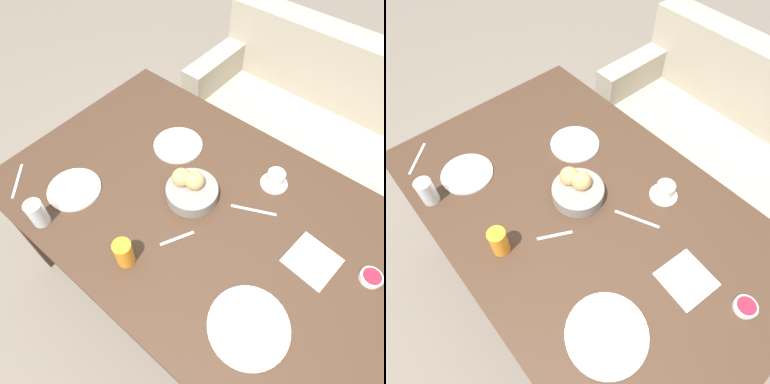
# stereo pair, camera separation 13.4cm
# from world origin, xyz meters

# --- Properties ---
(ground_plane) EXTENTS (10.00, 10.00, 0.00)m
(ground_plane) POSITION_xyz_m (0.00, 0.00, 0.00)
(ground_plane) COLOR #6B6056
(dining_table) EXTENTS (1.59, 1.02, 0.77)m
(dining_table) POSITION_xyz_m (0.00, 0.00, 0.69)
(dining_table) COLOR #3D281C
(dining_table) RESTS_ON ground_plane
(couch) EXTENTS (1.58, 0.70, 0.87)m
(couch) POSITION_xyz_m (0.01, 1.19, 0.31)
(couch) COLOR #9E937F
(couch) RESTS_ON ground_plane
(bread_basket) EXTENTS (0.21, 0.21, 0.12)m
(bread_basket) POSITION_xyz_m (-0.06, 0.02, 0.82)
(bread_basket) COLOR gray
(bread_basket) RESTS_ON dining_table
(plate_near_left) EXTENTS (0.21, 0.21, 0.01)m
(plate_near_left) POSITION_xyz_m (-0.44, -0.26, 0.78)
(plate_near_left) COLOR white
(plate_near_left) RESTS_ON dining_table
(plate_near_right) EXTENTS (0.26, 0.26, 0.01)m
(plate_near_right) POSITION_xyz_m (0.40, -0.25, 0.78)
(plate_near_right) COLOR white
(plate_near_right) RESTS_ON dining_table
(plate_far_center) EXTENTS (0.22, 0.22, 0.01)m
(plate_far_center) POSITION_xyz_m (-0.28, 0.19, 0.78)
(plate_far_center) COLOR white
(plate_far_center) RESTS_ON dining_table
(juice_glass) EXTENTS (0.06, 0.06, 0.11)m
(juice_glass) POSITION_xyz_m (-0.06, -0.34, 0.83)
(juice_glass) COLOR orange
(juice_glass) RESTS_ON dining_table
(water_tumbler) EXTENTS (0.07, 0.07, 0.11)m
(water_tumbler) POSITION_xyz_m (-0.42, -0.44, 0.83)
(water_tumbler) COLOR silver
(water_tumbler) RESTS_ON dining_table
(coffee_cup) EXTENTS (0.11, 0.11, 0.07)m
(coffee_cup) POSITION_xyz_m (0.16, 0.28, 0.80)
(coffee_cup) COLOR white
(coffee_cup) RESTS_ON dining_table
(jam_bowl_berry) EXTENTS (0.08, 0.08, 0.03)m
(jam_bowl_berry) POSITION_xyz_m (0.63, 0.14, 0.79)
(jam_bowl_berry) COLOR white
(jam_bowl_berry) RESTS_ON dining_table
(fork_silver) EXTENTS (0.13, 0.14, 0.00)m
(fork_silver) POSITION_xyz_m (-0.66, -0.38, 0.77)
(fork_silver) COLOR #B7B7BC
(fork_silver) RESTS_ON dining_table
(knife_silver) EXTENTS (0.17, 0.09, 0.00)m
(knife_silver) POSITION_xyz_m (0.17, 0.12, 0.77)
(knife_silver) COLOR #B7B7BC
(knife_silver) RESTS_ON dining_table
(spoon_coffee) EXTENTS (0.07, 0.12, 0.00)m
(spoon_coffee) POSITION_xyz_m (0.02, -0.16, 0.77)
(spoon_coffee) COLOR #B7B7BC
(spoon_coffee) RESTS_ON dining_table
(napkin) EXTENTS (0.18, 0.18, 0.00)m
(napkin) POSITION_xyz_m (0.45, 0.08, 0.78)
(napkin) COLOR white
(napkin) RESTS_ON dining_table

